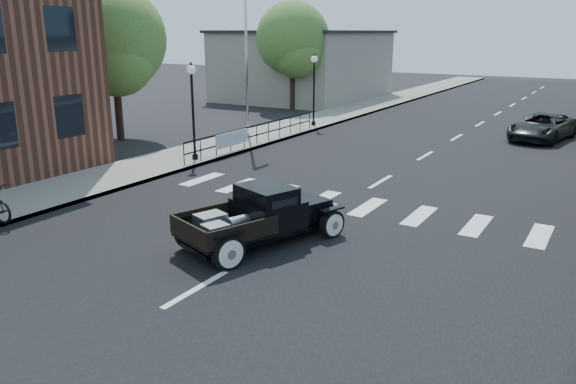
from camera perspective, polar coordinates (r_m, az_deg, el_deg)
The scene contains 14 objects.
ground at distance 14.07m, azimuth -1.40°, elevation -5.34°, with size 120.00×120.00×0.00m, color black.
road at distance 27.47m, azimuth 15.68°, elevation 4.68°, with size 14.00×80.00×0.02m, color black.
road_markings at distance 22.78m, azimuth 12.22°, elevation 2.65°, with size 12.00×60.00×0.06m, color silver, non-canonical shape.
sidewalk_left at distance 30.75m, azimuth 0.22°, elevation 6.56°, with size 3.00×80.00×0.15m, color gray.
low_building_left at distance 44.92m, azimuth 1.64°, elevation 12.65°, with size 10.00×12.00×5.00m, color gray.
railing at distance 25.87m, azimuth -3.20°, elevation 6.03°, with size 0.08×10.00×1.00m, color black, non-canonical shape.
banner at distance 24.26m, azimuth -5.70°, elevation 4.82°, with size 0.04×2.20×0.60m, color silver, non-canonical shape.
lamp_post_b at distance 22.69m, azimuth -9.63°, elevation 8.07°, with size 0.36×0.36×3.85m, color black, non-canonical shape.
lamp_post_c at distance 30.91m, azimuth 2.64°, elevation 10.33°, with size 0.36×0.36×3.85m, color black, non-canonical shape.
flagpole at distance 28.23m, azimuth -4.35°, elevation 18.47°, with size 0.12×0.12×12.41m, color silver.
big_tree_near at distance 28.43m, azimuth -17.19°, elevation 12.33°, with size 4.96×4.96×7.29m, color #486D2E, non-canonical shape.
big_tree_far at distance 38.43m, azimuth 0.46°, elevation 13.66°, with size 4.84×4.84×7.10m, color #486D2E, non-canonical shape.
hotrod_pickup at distance 13.86m, azimuth -2.83°, elevation -2.39°, with size 2.02×4.34×1.50m, color black, non-canonical shape.
second_car at distance 30.08m, azimuth 24.45°, elevation 6.02°, with size 2.14×4.64×1.29m, color black.
Camera 1 is at (7.05, -11.05, 5.12)m, focal length 35.00 mm.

